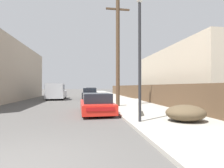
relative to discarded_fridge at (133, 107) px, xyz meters
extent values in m
cube|color=#9E998E|center=(1.35, 17.86, -0.44)|extent=(4.20, 63.00, 0.12)
cube|color=silver|center=(0.00, 0.00, -0.01)|extent=(1.05, 1.84, 0.72)
cube|color=white|center=(0.00, 0.00, 0.36)|extent=(1.01, 1.76, 0.03)
cube|color=#333335|center=(0.30, 0.47, 0.39)|extent=(0.08, 0.20, 0.02)
cube|color=gray|center=(0.07, 0.27, 0.38)|extent=(0.61, 0.23, 0.01)
cube|color=gray|center=(-0.07, -0.25, 0.38)|extent=(0.61, 0.23, 0.01)
cube|color=red|center=(-1.89, 1.39, -0.09)|extent=(1.93, 4.27, 0.52)
cube|color=black|center=(-1.87, 1.01, 0.43)|extent=(1.59, 2.08, 0.52)
cube|color=#B21414|center=(-1.80, -0.73, 0.00)|extent=(1.37, 0.09, 0.18)
cylinder|color=black|center=(-2.70, 2.66, -0.18)|extent=(0.23, 0.65, 0.64)
cylinder|color=black|center=(-1.18, 2.72, -0.18)|extent=(0.23, 0.65, 0.64)
cylinder|color=black|center=(-2.59, 0.05, -0.18)|extent=(0.23, 0.65, 0.64)
cylinder|color=black|center=(-1.08, 0.11, -0.18)|extent=(0.23, 0.65, 0.64)
cube|color=black|center=(-1.94, 13.86, -0.01)|extent=(1.99, 4.11, 0.70)
cube|color=black|center=(-1.94, 13.70, 0.61)|extent=(1.68, 2.32, 0.55)
cube|color=#B21414|center=(-1.99, 11.82, 0.11)|extent=(1.47, 0.07, 0.24)
cylinder|color=black|center=(-2.73, 15.14, -0.19)|extent=(0.22, 0.62, 0.62)
cylinder|color=black|center=(-1.08, 15.10, -0.19)|extent=(0.22, 0.62, 0.62)
cylinder|color=black|center=(-2.80, 12.62, -0.19)|extent=(0.22, 0.62, 0.62)
cylinder|color=black|center=(-1.15, 12.58, -0.19)|extent=(0.22, 0.62, 0.62)
cube|color=silver|center=(-1.56, 21.63, 0.00)|extent=(1.92, 4.70, 0.70)
cube|color=black|center=(-1.56, 21.45, 0.62)|extent=(1.63, 2.64, 0.55)
cube|color=#B21414|center=(-1.59, 19.28, 0.12)|extent=(1.45, 0.05, 0.24)
cylinder|color=black|center=(-2.35, 23.09, -0.18)|extent=(0.21, 0.64, 0.64)
cylinder|color=black|center=(-0.73, 23.07, -0.18)|extent=(0.21, 0.64, 0.64)
cylinder|color=black|center=(-2.39, 20.19, -0.18)|extent=(0.21, 0.64, 0.64)
cylinder|color=black|center=(-0.77, 20.17, -0.18)|extent=(0.21, 0.64, 0.64)
cube|color=silver|center=(-6.00, 13.41, 0.13)|extent=(2.16, 5.27, 0.81)
cube|color=silver|center=(-5.96, 11.98, 0.98)|extent=(1.96, 2.40, 0.90)
cube|color=black|center=(-5.96, 11.98, 1.00)|extent=(2.00, 2.35, 0.49)
cylinder|color=black|center=(-5.11, 11.82, -0.06)|extent=(0.28, 0.88, 0.87)
cylinder|color=black|center=(-6.81, 11.77, -0.06)|extent=(0.28, 0.88, 0.87)
cylinder|color=black|center=(-5.20, 15.05, -0.06)|extent=(0.28, 0.88, 0.87)
cylinder|color=black|center=(-6.90, 15.00, -0.06)|extent=(0.28, 0.88, 0.87)
cylinder|color=#4C3826|center=(-0.11, 3.83, 3.67)|extent=(0.29, 0.29, 8.10)
cube|color=#4C3826|center=(-0.11, 3.83, 6.91)|extent=(1.80, 0.12, 0.12)
cylinder|color=#232326|center=(-0.28, -2.02, 2.11)|extent=(0.12, 0.12, 4.97)
sphere|color=white|center=(-0.28, -2.02, 4.72)|extent=(0.26, 0.26, 0.26)
ellipsoid|color=brown|center=(1.65, -2.24, -0.03)|extent=(1.67, 1.43, 0.68)
cube|color=brown|center=(3.30, 11.87, 0.43)|extent=(0.08, 32.02, 1.61)
cube|color=beige|center=(7.54, 6.11, 2.01)|extent=(6.00, 12.43, 5.01)
camera|label=1|loc=(-2.52, -9.02, 1.08)|focal=28.00mm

